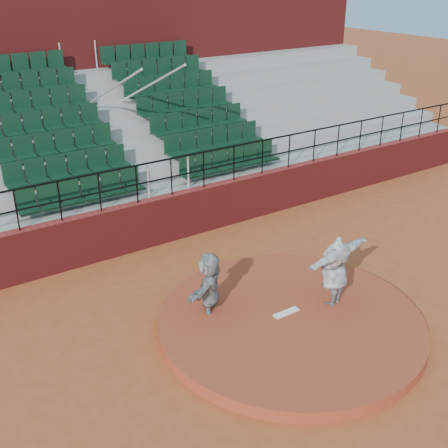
{
  "coord_description": "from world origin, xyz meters",
  "views": [
    {
      "loc": [
        -6.54,
        -7.33,
        6.89
      ],
      "look_at": [
        0.0,
        2.5,
        1.4
      ],
      "focal_mm": 45.0,
      "sensor_mm": 36.0,
      "label": 1
    }
  ],
  "objects": [
    {
      "name": "seating_deck",
      "position": [
        0.0,
        8.65,
        1.44
      ],
      "size": [
        24.0,
        5.97,
        4.63
      ],
      "color": "gray",
      "rests_on": "ground"
    },
    {
      "name": "pitchers_mound",
      "position": [
        0.0,
        0.0,
        0.12
      ],
      "size": [
        5.5,
        5.5,
        0.25
      ],
      "primitive_type": "cylinder",
      "color": "#983922",
      "rests_on": "ground"
    },
    {
      "name": "boundary_wall",
      "position": [
        0.0,
        5.0,
        0.65
      ],
      "size": [
        24.0,
        0.3,
        1.3
      ],
      "primitive_type": "cube",
      "color": "maroon",
      "rests_on": "ground"
    },
    {
      "name": "fielder",
      "position": [
        -1.26,
        1.16,
        0.79
      ],
      "size": [
        1.44,
        1.26,
        1.58
      ],
      "primitive_type": "imported",
      "rotation": [
        0.0,
        0.0,
        3.79
      ],
      "color": "black",
      "rests_on": "ground"
    },
    {
      "name": "pitching_rubber",
      "position": [
        0.0,
        0.15,
        0.27
      ],
      "size": [
        0.6,
        0.15,
        0.03
      ],
      "primitive_type": "cube",
      "color": "white",
      "rests_on": "pitchers_mound"
    },
    {
      "name": "ground",
      "position": [
        0.0,
        0.0,
        0.0
      ],
      "size": [
        90.0,
        90.0,
        0.0
      ],
      "primitive_type": "plane",
      "color": "#9B4623",
      "rests_on": "ground"
    },
    {
      "name": "press_box_facade",
      "position": [
        0.0,
        12.6,
        3.55
      ],
      "size": [
        24.0,
        3.0,
        7.1
      ],
      "primitive_type": "cube",
      "color": "maroon",
      "rests_on": "ground"
    },
    {
      "name": "pitcher",
      "position": [
        1.06,
        -0.09,
        1.05
      ],
      "size": [
        2.03,
        0.87,
        1.6
      ],
      "primitive_type": "imported",
      "rotation": [
        0.0,
        0.0,
        3.32
      ],
      "color": "black",
      "rests_on": "pitchers_mound"
    },
    {
      "name": "wall_railing",
      "position": [
        0.0,
        5.0,
        2.03
      ],
      "size": [
        24.04,
        0.05,
        1.03
      ],
      "color": "black",
      "rests_on": "boundary_wall"
    }
  ]
}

